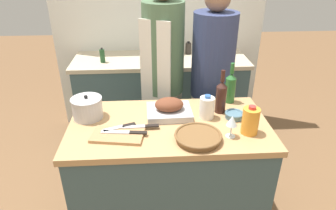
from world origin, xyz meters
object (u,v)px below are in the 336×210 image
at_px(stock_pot, 87,108).
at_px(mixing_bowl, 234,115).
at_px(stand_mixer, 165,45).
at_px(milk_jug, 207,107).
at_px(wine_glass_left, 232,122).
at_px(wine_bottle_dark, 221,96).
at_px(knife_chef, 126,132).
at_px(roasting_pan, 169,109).
at_px(wine_bottle_green, 230,87).
at_px(person_cook_aproned, 164,74).
at_px(condiment_bottle_tall, 102,56).
at_px(wicker_basket, 198,137).
at_px(condiment_bottle_short, 188,48).
at_px(knife_paring, 142,126).
at_px(juice_jug, 250,121).
at_px(person_cook_guest, 212,81).
at_px(cutting_board, 118,135).
at_px(knife_bread, 121,127).

xyz_separation_m(stock_pot, mixing_bowl, (0.96, -0.07, -0.05)).
bearing_deg(stand_mixer, milk_jug, -81.25).
distance_m(mixing_bowl, wine_glass_left, 0.24).
bearing_deg(stock_pot, wine_bottle_dark, 1.40).
relative_size(wine_glass_left, knife_chef, 0.50).
bearing_deg(roasting_pan, mixing_bowl, -8.55).
height_order(stock_pot, stand_mixer, stand_mixer).
height_order(roasting_pan, wine_bottle_green, wine_bottle_green).
bearing_deg(person_cook_aproned, stock_pot, -105.06).
xyz_separation_m(wine_bottle_green, person_cook_aproned, (-0.46, 0.39, -0.05)).
relative_size(roasting_pan, condiment_bottle_tall, 2.01).
bearing_deg(stand_mixer, wicker_basket, -86.04).
distance_m(stock_pot, knife_chef, 0.35).
xyz_separation_m(wine_bottle_green, condiment_bottle_short, (-0.15, 1.19, -0.07)).
relative_size(mixing_bowl, knife_paring, 0.56).
distance_m(wine_glass_left, person_cook_aproned, 0.91).
distance_m(knife_chef, condiment_bottle_short, 1.70).
bearing_deg(condiment_bottle_short, wine_bottle_dark, -87.77).
height_order(mixing_bowl, stand_mixer, stand_mixer).
bearing_deg(juice_jug, mixing_bowl, 103.36).
bearing_deg(person_cook_guest, knife_paring, -141.41).
bearing_deg(condiment_bottle_tall, knife_paring, -72.66).
bearing_deg(milk_jug, juice_jug, -41.67).
height_order(stock_pot, wine_bottle_dark, wine_bottle_dark).
distance_m(wine_bottle_dark, wine_glass_left, 0.31).
relative_size(wine_bottle_green, condiment_bottle_short, 2.17).
bearing_deg(wicker_basket, stand_mixer, 93.96).
relative_size(mixing_bowl, milk_jug, 0.77).
bearing_deg(condiment_bottle_short, milk_jug, -92.18).
bearing_deg(condiment_bottle_tall, cutting_board, -79.14).
height_order(cutting_board, juice_jug, juice_jug).
xyz_separation_m(milk_jug, wine_bottle_dark, (0.11, 0.07, 0.05)).
height_order(wicker_basket, wine_bottle_green, wine_bottle_green).
bearing_deg(milk_jug, roasting_pan, 169.39).
xyz_separation_m(roasting_pan, knife_paring, (-0.18, -0.17, -0.03)).
bearing_deg(person_cook_guest, stand_mixer, 102.95).
bearing_deg(condiment_bottle_tall, knife_chef, -77.15).
bearing_deg(person_cook_guest, wine_bottle_dark, -107.56).
bearing_deg(person_cook_aproned, mixing_bowl, -26.71).
bearing_deg(roasting_pan, juice_jug, -27.68).
bearing_deg(stand_mixer, knife_bread, -103.40).
relative_size(cutting_board, knife_chef, 1.18).
bearing_deg(condiment_bottle_tall, condiment_bottle_short, 13.89).
height_order(juice_jug, person_cook_aproned, person_cook_aproned).
bearing_deg(wine_bottle_dark, condiment_bottle_short, 92.23).
xyz_separation_m(milk_jug, condiment_bottle_short, (0.05, 1.41, -0.03)).
relative_size(wicker_basket, condiment_bottle_short, 2.04).
distance_m(condiment_bottle_tall, person_cook_aproned, 0.83).
height_order(juice_jug, condiment_bottle_tall, juice_jug).
distance_m(knife_chef, knife_bread, 0.07).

